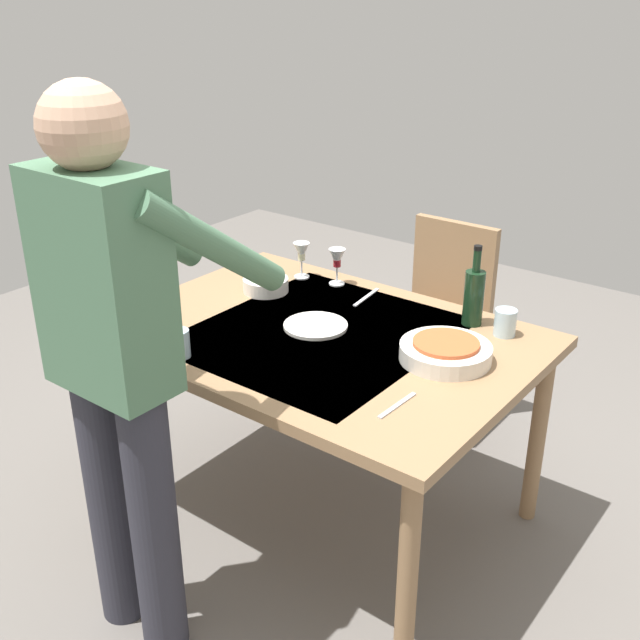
{
  "coord_description": "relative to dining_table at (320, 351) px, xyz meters",
  "views": [
    {
      "loc": [
        -1.47,
        1.91,
        1.9
      ],
      "look_at": [
        0.0,
        0.0,
        0.81
      ],
      "focal_mm": 42.6,
      "sensor_mm": 36.0,
      "label": 1
    }
  ],
  "objects": [
    {
      "name": "side_bowl_salad",
      "position": [
        0.41,
        -0.18,
        0.11
      ],
      "size": [
        0.18,
        0.18,
        0.07
      ],
      "color": "silver",
      "rests_on": "dining_table"
    },
    {
      "name": "table_knife",
      "position": [
        0.05,
        -0.37,
        0.07
      ],
      "size": [
        0.04,
        0.2,
        0.0
      ],
      "primitive_type": "cube",
      "rotation": [
        0.0,
        0.0,
        0.13
      ],
      "color": "silver",
      "rests_on": "dining_table"
    },
    {
      "name": "wine_glass_left",
      "position": [
        0.39,
        -0.38,
        0.18
      ],
      "size": [
        0.07,
        0.07,
        0.15
      ],
      "color": "white",
      "rests_on": "dining_table"
    },
    {
      "name": "wine_glass_right",
      "position": [
        0.23,
        -0.41,
        0.18
      ],
      "size": [
        0.07,
        0.07,
        0.15
      ],
      "color": "white",
      "rests_on": "dining_table"
    },
    {
      "name": "wine_bottle",
      "position": [
        -0.39,
        -0.39,
        0.18
      ],
      "size": [
        0.07,
        0.07,
        0.3
      ],
      "color": "black",
      "rests_on": "dining_table"
    },
    {
      "name": "water_cup_far_left",
      "position": [
        0.26,
        0.42,
        0.12
      ],
      "size": [
        0.07,
        0.07,
        0.09
      ],
      "primitive_type": "cylinder",
      "color": "silver",
      "rests_on": "dining_table"
    },
    {
      "name": "water_cup_near_left",
      "position": [
        -0.52,
        -0.38,
        0.12
      ],
      "size": [
        0.08,
        0.08,
        0.1
      ],
      "primitive_type": "cylinder",
      "color": "silver",
      "rests_on": "dining_table"
    },
    {
      "name": "chair_near",
      "position": [
        0.01,
        -0.91,
        -0.16
      ],
      "size": [
        0.4,
        0.4,
        0.91
      ],
      "color": "brown",
      "rests_on": "ground_plane"
    },
    {
      "name": "person_server",
      "position": [
        0.09,
        0.79,
        0.28
      ],
      "size": [
        0.42,
        0.61,
        1.69
      ],
      "color": "#2D2D38",
      "rests_on": "ground_plane"
    },
    {
      "name": "water_cup_near_right",
      "position": [
        0.55,
        0.36,
        0.12
      ],
      "size": [
        0.07,
        0.07,
        0.1
      ],
      "primitive_type": "cylinder",
      "color": "silver",
      "rests_on": "dining_table"
    },
    {
      "name": "serving_bowl_pasta",
      "position": [
        -0.45,
        -0.08,
        0.11
      ],
      "size": [
        0.3,
        0.3,
        0.07
      ],
      "color": "silver",
      "rests_on": "dining_table"
    },
    {
      "name": "dinner_plate_near",
      "position": [
        0.04,
        -0.03,
        0.08
      ],
      "size": [
        0.23,
        0.23,
        0.01
      ],
      "primitive_type": "cylinder",
      "color": "silver",
      "rests_on": "dining_table"
    },
    {
      "name": "ground_plane",
      "position": [
        0.0,
        0.0,
        -0.69
      ],
      "size": [
        6.0,
        6.0,
        0.0
      ],
      "primitive_type": "plane",
      "color": "#66605B"
    },
    {
      "name": "table_fork",
      "position": [
        -0.48,
        0.26,
        0.07
      ],
      "size": [
        0.02,
        0.18,
        0.0
      ],
      "primitive_type": "cube",
      "rotation": [
        0.0,
        0.0,
        -0.04
      ],
      "color": "silver",
      "rests_on": "dining_table"
    },
    {
      "name": "dining_table",
      "position": [
        0.0,
        0.0,
        0.0
      ],
      "size": [
        1.46,
        1.05,
        0.76
      ],
      "color": "#93704C",
      "rests_on": "ground_plane"
    }
  ]
}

